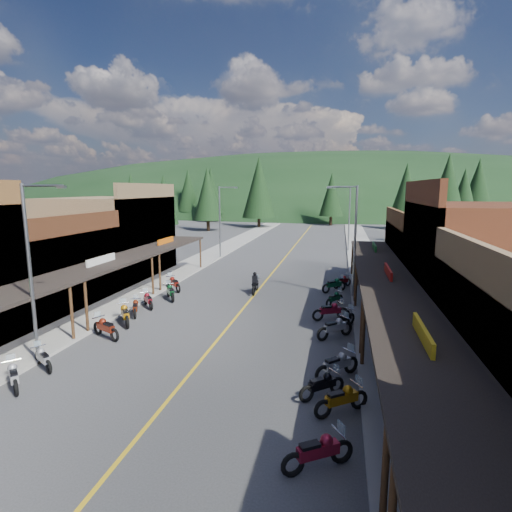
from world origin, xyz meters
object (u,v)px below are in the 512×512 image
Objects in this scene: pine_7 at (188,191)px; bike_east_10 at (335,298)px; pine_8 at (164,200)px; pedestrian_east_a at (379,335)px; streetlight_2 at (353,236)px; bike_west_11 at (174,283)px; bike_east_5 at (322,384)px; pine_11 at (447,193)px; pine_2 at (259,187)px; bike_east_4 at (342,398)px; bike_west_6 at (106,327)px; streetlight_1 at (221,219)px; bike_east_9 at (330,310)px; bike_west_4 at (13,375)px; shop_east_3 at (443,259)px; bike_west_10 at (170,291)px; bike_east_6 at (337,363)px; bike_east_7 at (335,326)px; bike_west_7 at (125,313)px; bike_west_5 at (43,357)px; streetlight_3 at (348,216)px; streetlight_0 at (32,266)px; bike_east_11 at (334,284)px; bike_east_12 at (342,281)px; pine_3 at (331,195)px; pine_5 at (478,187)px; bike_west_9 at (148,299)px; rider_on_bike at (255,284)px; pine_0 at (131,194)px; shop_west_2 at (34,269)px; pedestrian_east_b at (359,275)px; bike_east_3 at (318,450)px; bike_west_8 at (136,307)px; pine_1 at (211,191)px; bike_east_8 at (344,317)px; shop_west_3 at (113,237)px; shop_east_2 at (491,272)px; pine_9 at (463,198)px.

bike_east_10 is (37.85, -70.13, -6.69)m from pine_7.
pine_8 is 51.65m from pedestrian_east_a.
streetlight_2 reaches higher than bike_west_11.
pine_7 reaches higher than bike_east_5.
pine_2 is at bearing 146.31° from pine_11.
bike_east_4 is 1.08× the size of bike_east_5.
pine_11 is 48.62m from bike_west_6.
streetlight_1 is 23.33m from bike_east_9.
bike_west_6 is (0.49, 5.56, 0.06)m from bike_west_4.
shop_east_3 reaches higher than bike_west_10.
bike_east_6 is (12.42, 3.54, 0.07)m from bike_west_4.
streetlight_2 is 9.07m from bike_east_7.
bike_west_7 reaches higher than bike_east_9.
bike_west_5 is (-20.17, -17.80, -1.99)m from shop_east_3.
streetlight_3 is at bearing 109.99° from shop_east_3.
streetlight_0 is 1.00× the size of streetlight_3.
bike_east_12 is (0.61, 1.59, -0.07)m from bike_east_11.
pine_3 reaches higher than streetlight_2.
bike_west_5 is (-40.41, -78.50, -7.45)m from pine_5.
bike_east_6 reaches higher than bike_west_9.
bike_east_5 is (-8.16, -17.73, -1.96)m from shop_east_3.
pine_8 is at bearing 141.25° from shop_east_3.
pine_0 is at bearing 123.60° from rider_on_bike.
bike_west_9 is (7.55, 1.15, -1.96)m from shop_west_2.
bike_east_5 is at bearing -59.40° from bike_east_10.
bike_east_3 is at bearing 84.00° from pedestrian_east_b.
pine_11 reaches higher than bike_west_10.
bike_west_6 is 1.14× the size of bike_west_8.
pine_5 is 64.53m from pine_8.
bike_east_7 is at bearing -66.87° from pine_1.
streetlight_3 is at bearing -167.44° from pedestrian_east_a.
pine_2 is 6.26× the size of rider_on_bike.
bike_east_8 is at bearing 133.65° from bike_east_5.
shop_west_3 is 29.19m from shop_east_2.
bike_west_4 is at bearing -122.55° from bike_east_4.
shop_east_2 is at bearing -42.68° from streetlight_2.
bike_east_10 is (12.05, 3.02, -0.03)m from bike_west_9.
bike_east_11 is (15.75, -48.56, -7.36)m from pine_2.
streetlight_2 is 52.91m from pine_2.
bike_east_6 is at bearing -64.71° from pine_7.
pedestrian_east_a is at bearing 103.41° from bike_east_6.
streetlight_0 reaches higher than bike_east_12.
streetlight_0 is at bearing -121.25° from pine_9.
pine_8 is at bearing 174.51° from bike_east_12.
pine_0 is at bearing 178.39° from bike_east_11.
bike_east_9 is (-28.35, -69.25, -7.36)m from pine_5.
bike_east_9 is (-0.02, 13.16, 0.01)m from bike_east_3.
bike_east_10 is 1.15× the size of pedestrian_east_b.
shop_east_3 is 64.22m from pine_5.
shop_west_2 is at bearing -158.45° from rider_on_bike.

